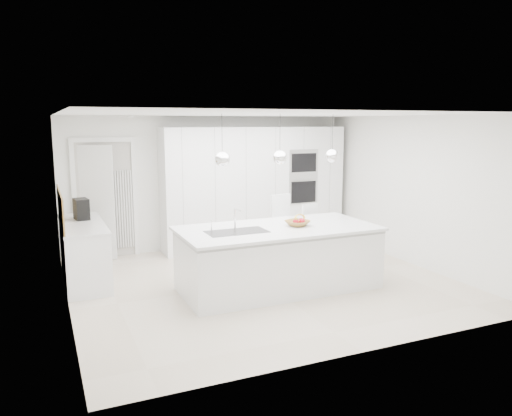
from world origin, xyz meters
name	(u,v)px	position (x,y,z in m)	size (l,w,h in m)	color
floor	(264,283)	(0.00, 0.00, 0.00)	(5.50, 5.50, 0.00)	beige
wall_back	(210,182)	(0.00, 2.50, 1.25)	(5.50, 5.50, 0.00)	white
wall_left	(63,215)	(-2.75, 0.00, 1.25)	(5.00, 5.00, 0.00)	white
ceiling	(264,114)	(0.00, 0.00, 2.50)	(5.50, 5.50, 0.00)	white
tall_cabinets	(255,187)	(0.80, 2.20, 1.15)	(3.60, 0.60, 2.30)	white
oven_stack	(304,177)	(1.70, 1.89, 1.35)	(0.62, 0.04, 1.05)	#A5A5A8
doorway_frame	(106,201)	(-1.95, 2.47, 1.02)	(1.11, 0.08, 2.13)	white
hallway_door	(91,203)	(-2.20, 2.42, 1.00)	(0.82, 0.04, 2.00)	white
radiator	(125,209)	(-1.63, 2.46, 0.85)	(0.32, 0.04, 1.40)	white
left_base_cabinets	(84,253)	(-2.45, 1.20, 0.43)	(0.60, 1.80, 0.86)	white
left_worktop	(82,224)	(-2.45, 1.20, 0.88)	(0.62, 1.82, 0.04)	white
oak_backsplash	(60,208)	(-2.74, 1.20, 1.15)	(0.02, 1.80, 0.50)	olive
island_base	(279,260)	(0.10, -0.30, 0.43)	(2.80, 1.20, 0.86)	white
island_worktop	(278,229)	(0.10, -0.25, 0.88)	(2.84, 1.40, 0.04)	white
island_sink	(237,237)	(-0.55, -0.30, 0.82)	(0.84, 0.44, 0.18)	#3F3F42
island_tap	(235,218)	(-0.50, -0.10, 1.05)	(0.02, 0.02, 0.30)	white
pendant_left	(222,159)	(-0.75, -0.30, 1.90)	(0.20, 0.20, 0.20)	white
pendant_mid	(280,158)	(0.10, -0.30, 1.90)	(0.20, 0.20, 0.20)	white
pendant_right	(332,156)	(0.95, -0.30, 1.90)	(0.20, 0.20, 0.20)	white
fruit_bowl	(297,223)	(0.40, -0.29, 0.94)	(0.34, 0.34, 0.08)	olive
espresso_machine	(81,209)	(-2.43, 1.49, 1.06)	(0.20, 0.30, 0.33)	black
bar_stool_left	(284,232)	(0.66, 0.64, 0.60)	(0.40, 0.55, 1.20)	white
bar_stool_right	(313,236)	(1.15, 0.54, 0.51)	(0.34, 0.47, 1.03)	white
apple_a	(296,221)	(0.36, -0.31, 0.97)	(0.09, 0.09, 0.09)	#B10F1D
apple_b	(302,221)	(0.45, -0.33, 0.97)	(0.09, 0.09, 0.09)	#B10F1D
apple_c	(301,221)	(0.47, -0.27, 0.97)	(0.08, 0.08, 0.08)	#B10F1D
banana_bunch	(300,218)	(0.44, -0.29, 1.02)	(0.22, 0.22, 0.03)	gold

